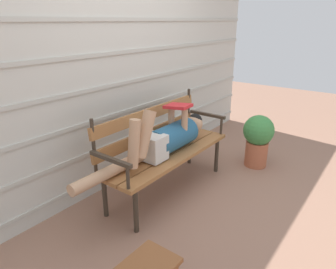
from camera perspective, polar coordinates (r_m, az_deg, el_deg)
ground_plane at (r=3.21m, az=1.19°, el=-10.83°), size 12.00×12.00×0.00m
house_siding at (r=3.22m, az=-8.76°, el=12.28°), size 5.19×0.08×2.44m
park_bench at (r=3.07m, az=-1.05°, el=-2.01°), size 1.56×0.50×0.92m
reclining_person at (r=2.96m, az=-0.51°, el=-0.66°), size 1.68×0.26×0.53m
potted_plant at (r=3.79m, az=16.42°, el=-0.58°), size 0.36×0.36×0.63m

